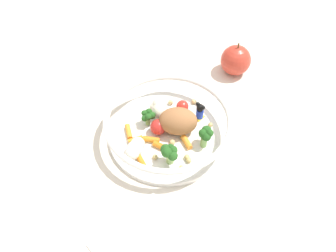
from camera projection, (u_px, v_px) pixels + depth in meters
ground_plane at (168, 130)px, 0.72m from camera, size 2.40×2.40×0.00m
food_container at (168, 125)px, 0.69m from camera, size 0.25×0.25×0.06m
loose_apple at (236, 60)px, 0.81m from camera, size 0.07×0.07×0.08m
folded_napkin at (141, 240)px, 0.57m from camera, size 0.14×0.16×0.01m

